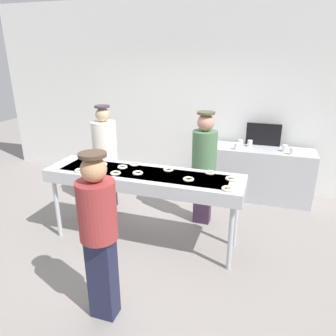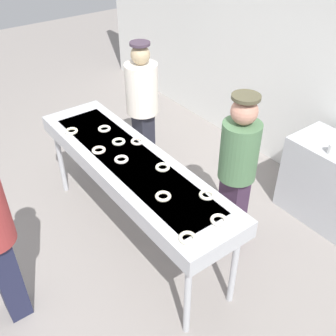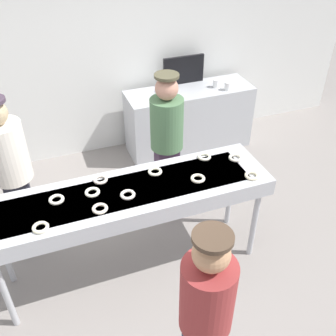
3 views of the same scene
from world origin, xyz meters
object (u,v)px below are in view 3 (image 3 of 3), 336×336
at_px(sugar_donut_3, 56,200).
at_px(prep_counter, 189,119).
at_px(paper_cup_4, 227,86).
at_px(sugar_donut_9, 100,209).
at_px(sugar_donut_5, 198,179).
at_px(sugar_donut_1, 128,195).
at_px(sugar_donut_4, 40,227).
at_px(sugar_donut_7, 155,172).
at_px(paper_cup_2, 174,86).
at_px(menu_display, 184,70).
at_px(sugar_donut_10, 252,176).
at_px(sugar_donut_6, 235,158).
at_px(sugar_donut_0, 204,157).
at_px(paper_cup_3, 167,96).
at_px(sugar_donut_8, 100,180).
at_px(sugar_donut_2, 92,192).
at_px(paper_cup_1, 216,83).
at_px(worker_assistant, 167,137).
at_px(customer_waiting, 206,315).
at_px(paper_cup_0, 163,88).
at_px(worker_baker, 10,166).
at_px(fryer_conveyor, 130,197).

xyz_separation_m(sugar_donut_3, prep_counter, (1.98, 1.80, -0.56)).
bearing_deg(paper_cup_4, sugar_donut_9, -138.87).
bearing_deg(sugar_donut_5, sugar_donut_1, 179.76).
height_order(sugar_donut_4, sugar_donut_7, same).
height_order(paper_cup_2, menu_display, menu_display).
bearing_deg(paper_cup_2, sugar_donut_10, -92.13).
bearing_deg(prep_counter, menu_display, 90.00).
height_order(sugar_donut_1, sugar_donut_6, same).
height_order(sugar_donut_0, paper_cup_4, sugar_donut_0).
bearing_deg(paper_cup_3, sugar_donut_0, -96.25).
relative_size(sugar_donut_6, sugar_donut_8, 1.00).
xyz_separation_m(sugar_donut_0, menu_display, (0.56, 1.89, 0.08)).
bearing_deg(sugar_donut_1, sugar_donut_2, 153.57).
height_order(sugar_donut_0, sugar_donut_6, same).
xyz_separation_m(sugar_donut_1, sugar_donut_4, (-0.73, -0.14, 0.00)).
bearing_deg(sugar_donut_2, paper_cup_1, 40.87).
distance_m(sugar_donut_6, sugar_donut_8, 1.29).
xyz_separation_m(sugar_donut_8, paper_cup_4, (2.04, 1.48, -0.05)).
distance_m(sugar_donut_5, sugar_donut_6, 0.50).
bearing_deg(worker_assistant, paper_cup_1, -142.58).
height_order(sugar_donut_5, customer_waiting, customer_waiting).
distance_m(prep_counter, paper_cup_4, 0.71).
distance_m(sugar_donut_1, sugar_donut_7, 0.40).
relative_size(sugar_donut_0, worker_assistant, 0.08).
bearing_deg(paper_cup_3, sugar_donut_5, -101.48).
bearing_deg(sugar_donut_4, sugar_donut_0, 15.39).
distance_m(paper_cup_0, paper_cup_4, 0.86).
bearing_deg(prep_counter, worker_baker, -154.60).
distance_m(fryer_conveyor, sugar_donut_6, 1.09).
distance_m(sugar_donut_1, paper_cup_3, 2.04).
bearing_deg(sugar_donut_4, sugar_donut_8, 37.35).
bearing_deg(worker_baker, worker_assistant, -174.12).
xyz_separation_m(fryer_conveyor, worker_baker, (-0.95, 0.77, 0.06)).
bearing_deg(paper_cup_4, worker_assistant, -142.15).
distance_m(sugar_donut_0, sugar_donut_9, 1.17).
bearing_deg(prep_counter, sugar_donut_9, -129.28).
bearing_deg(paper_cup_0, prep_counter, -11.36).
height_order(sugar_donut_0, paper_cup_2, sugar_donut_0).
relative_size(sugar_donut_2, worker_assistant, 0.08).
relative_size(sugar_donut_3, worker_assistant, 0.08).
bearing_deg(customer_waiting, menu_display, 75.89).
distance_m(paper_cup_1, paper_cup_2, 0.58).
height_order(sugar_donut_10, prep_counter, sugar_donut_10).
xyz_separation_m(sugar_donut_6, paper_cup_3, (-0.11, 1.60, -0.05)).
distance_m(fryer_conveyor, worker_assistant, 0.98).
height_order(sugar_donut_2, worker_assistant, worker_assistant).
relative_size(customer_waiting, paper_cup_0, 15.20).
bearing_deg(menu_display, sugar_donut_4, -132.63).
xyz_separation_m(customer_waiting, paper_cup_3, (0.85, 3.00, 0.01)).
bearing_deg(paper_cup_3, sugar_donut_7, -113.94).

